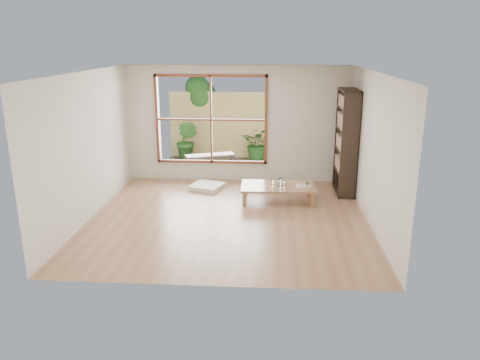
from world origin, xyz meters
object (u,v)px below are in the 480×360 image
(garden_bench, at_px, (210,157))
(low_table, at_px, (278,187))
(bookshelf, at_px, (346,142))
(food_tray, at_px, (304,185))

(garden_bench, bearing_deg, low_table, -73.85)
(bookshelf, relative_size, food_tray, 7.38)
(food_tray, distance_m, garden_bench, 3.10)
(low_table, distance_m, garden_bench, 2.74)
(bookshelf, height_order, garden_bench, bookshelf)
(bookshelf, xyz_separation_m, food_tray, (-0.88, -0.68, -0.74))
(low_table, distance_m, food_tray, 0.53)
(low_table, bearing_deg, bookshelf, 23.77)
(bookshelf, xyz_separation_m, garden_bench, (-3.05, 1.53, -0.74))
(low_table, bearing_deg, food_tray, -3.31)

